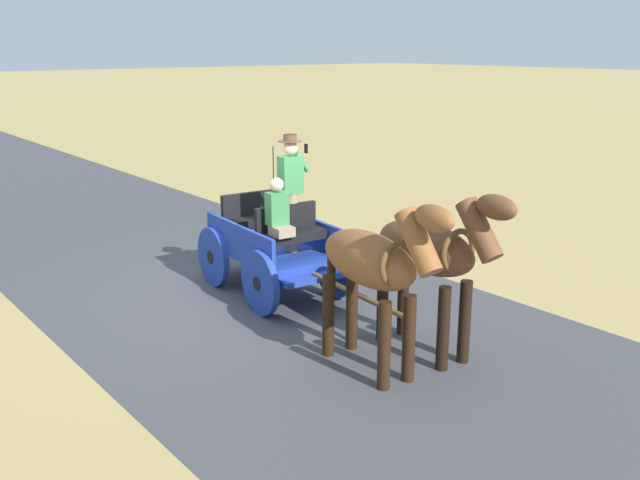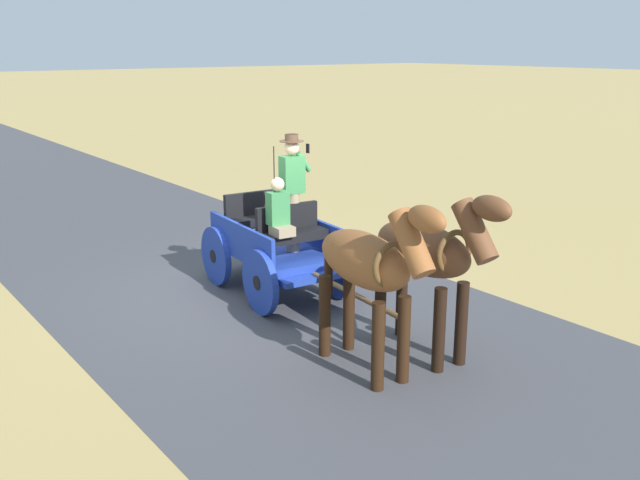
% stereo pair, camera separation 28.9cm
% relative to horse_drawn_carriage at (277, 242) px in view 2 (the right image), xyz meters
% --- Properties ---
extents(ground_plane, '(200.00, 200.00, 0.00)m').
position_rel_horse_drawn_carriage_xyz_m(ground_plane, '(0.39, -0.26, -0.82)').
color(ground_plane, tan).
extents(road_surface, '(6.00, 160.00, 0.01)m').
position_rel_horse_drawn_carriage_xyz_m(road_surface, '(0.39, -0.26, -0.81)').
color(road_surface, '#424247').
rests_on(road_surface, ground).
extents(horse_drawn_carriage, '(1.60, 4.52, 2.50)m').
position_rel_horse_drawn_carriage_xyz_m(horse_drawn_carriage, '(0.00, 0.00, 0.00)').
color(horse_drawn_carriage, '#1E3899').
rests_on(horse_drawn_carriage, ground).
extents(horse_near_side, '(0.63, 2.13, 2.21)m').
position_rel_horse_drawn_carriage_xyz_m(horse_near_side, '(-0.19, 3.05, 0.51)').
color(horse_near_side, brown).
rests_on(horse_near_side, ground).
extents(horse_off_side, '(0.68, 2.14, 2.21)m').
position_rel_horse_drawn_carriage_xyz_m(horse_off_side, '(0.69, 2.98, 0.51)').
color(horse_off_side, brown).
rests_on(horse_off_side, ground).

